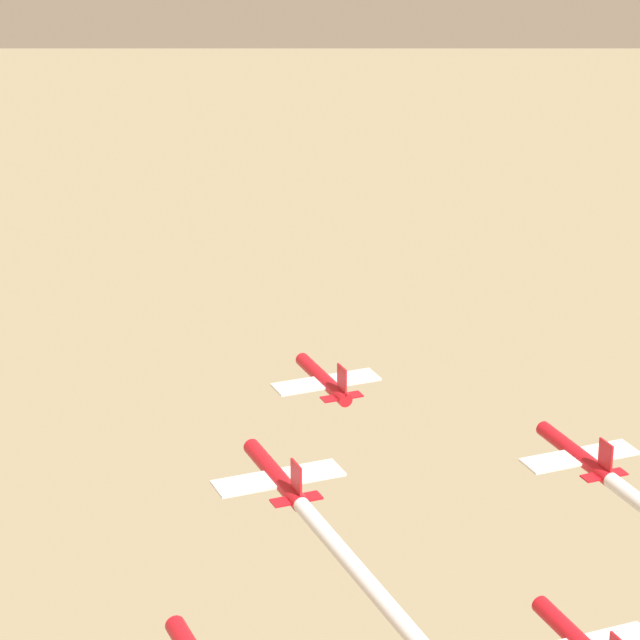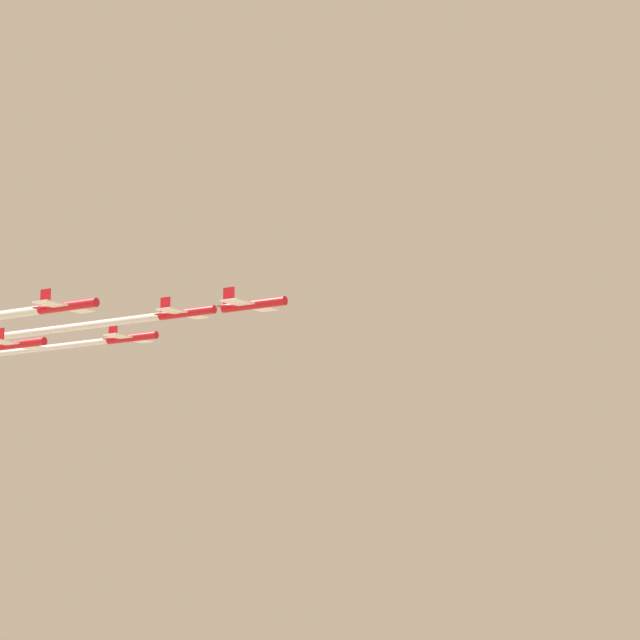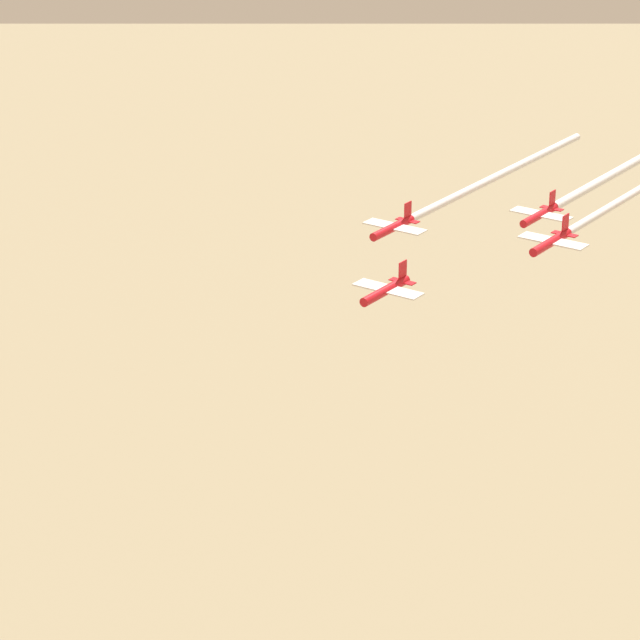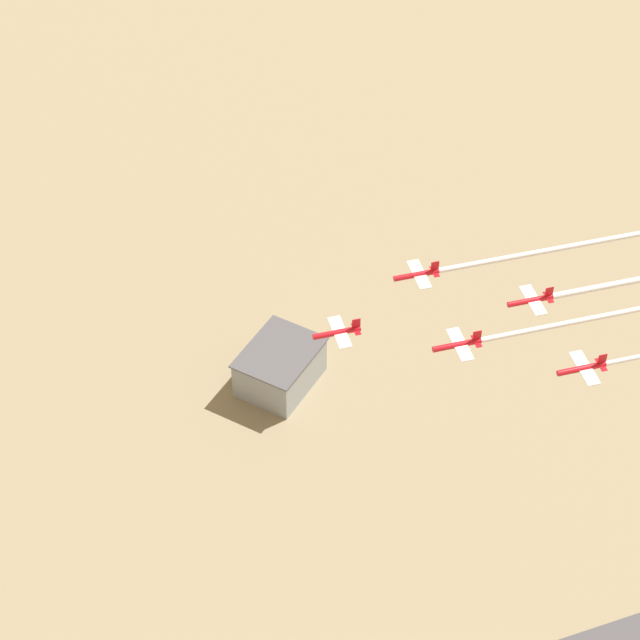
# 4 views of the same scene
# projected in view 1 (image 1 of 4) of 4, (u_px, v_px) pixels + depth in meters

# --- Properties ---
(jet_0) EXTENTS (6.80, 6.80, 2.63)m
(jet_0) POSITION_uv_depth(u_px,v_px,m) (325.00, 380.00, 102.44)
(jet_0) COLOR red
(jet_1) EXTENTS (6.80, 6.80, 2.63)m
(jet_1) POSITION_uv_depth(u_px,v_px,m) (277.00, 476.00, 83.84)
(jet_1) COLOR red
(jet_2) EXTENTS (6.80, 6.80, 2.63)m
(jet_2) POSITION_uv_depth(u_px,v_px,m) (578.00, 455.00, 91.56)
(jet_2) COLOR red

